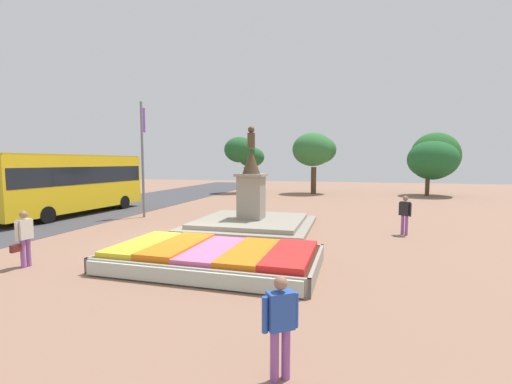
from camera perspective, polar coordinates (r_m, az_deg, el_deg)
name	(u,v)px	position (r m, az deg, el deg)	size (l,w,h in m)	color
ground_plane	(183,242)	(14.05, -12.09, -8.17)	(87.62, 87.62, 0.00)	#8C6651
flower_planter	(212,257)	(10.66, -7.29, -10.71)	(6.44, 3.71, 0.64)	#38281C
statue_monument	(251,213)	(16.90, -0.79, -3.54)	(5.87, 5.87, 4.90)	gray
banner_pole	(143,157)	(20.61, -18.37, 5.54)	(0.15, 0.58, 6.56)	slate
city_bus	(70,181)	(23.27, -28.52, 1.65)	(3.07, 9.95, 3.60)	gold
pedestrian_with_handbag	(24,236)	(12.51, -34.21, -6.02)	(0.24, 0.73, 1.72)	#8C4C99
pedestrian_near_planter	(405,212)	(16.23, 23.57, -3.13)	(0.47, 0.41, 1.72)	#8C4C99
pedestrian_crossing_plaza	(280,321)	(5.28, 4.09, -20.68)	(0.48, 0.40, 1.56)	#8C4C99
kerb_bollard_mid_a	(23,231)	(15.94, -34.30, -5.44)	(0.12, 0.12, 1.01)	#4C5156
park_tree_far_left	(315,150)	(35.08, 9.79, 6.94)	(4.34, 4.32, 6.11)	#4C3823
park_tree_behind_statue	(244,153)	(35.34, -2.05, 6.58)	(3.91, 3.72, 5.73)	#4C3823
park_tree_far_right	(434,158)	(36.48, 27.49, 5.07)	(4.80, 5.25, 5.95)	#4C3823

